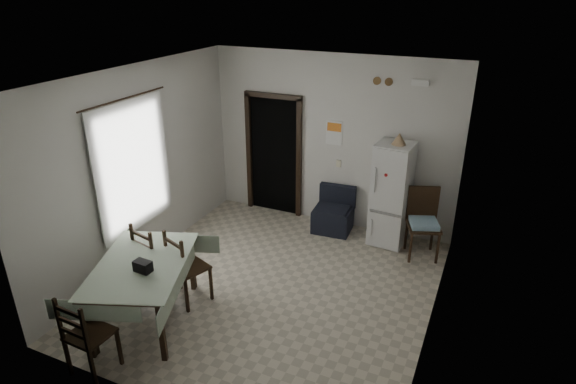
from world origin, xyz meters
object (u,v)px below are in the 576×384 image
(navy_seat, at_px, (333,210))
(dining_table, at_px, (145,292))
(corner_chair, at_px, (424,225))
(dining_chair_far_left, at_px, (157,257))
(dining_chair_near_head, at_px, (90,333))
(fridge, at_px, (391,194))
(dining_chair_far_right, at_px, (189,266))

(navy_seat, bearing_deg, dining_table, -116.58)
(corner_chair, height_order, dining_table, corner_chair)
(navy_seat, xyz_separation_m, dining_table, (-1.32, -3.19, 0.04))
(dining_chair_far_left, xyz_separation_m, dining_chair_near_head, (0.29, -1.48, -0.03))
(navy_seat, distance_m, corner_chair, 1.55)
(dining_chair_far_left, distance_m, dining_chair_near_head, 1.51)
(navy_seat, bearing_deg, corner_chair, -13.09)
(fridge, distance_m, navy_seat, 1.05)
(dining_chair_far_left, height_order, dining_chair_far_right, dining_chair_far_left)
(corner_chair, height_order, dining_chair_near_head, corner_chair)
(navy_seat, relative_size, dining_chair_far_left, 0.71)
(corner_chair, height_order, dining_chair_far_left, corner_chair)
(dining_table, bearing_deg, dining_chair_far_right, 45.07)
(corner_chair, distance_m, dining_table, 4.10)
(navy_seat, xyz_separation_m, corner_chair, (1.52, -0.24, 0.17))
(dining_chair_far_right, bearing_deg, dining_chair_far_left, 21.45)
(navy_seat, height_order, dining_table, dining_table)
(dining_chair_far_left, bearing_deg, corner_chair, -129.76)
(dining_table, relative_size, dining_chair_far_left, 1.50)
(corner_chair, relative_size, dining_chair_near_head, 1.08)
(dining_chair_far_left, bearing_deg, navy_seat, -108.35)
(corner_chair, xyz_separation_m, dining_chair_far_left, (-3.10, -2.39, -0.01))
(dining_table, height_order, dining_chair_far_left, dining_chair_far_left)
(fridge, bearing_deg, dining_chair_near_head, -113.99)
(corner_chair, bearing_deg, dining_chair_far_right, -158.08)
(dining_table, distance_m, dining_chair_far_right, 0.64)
(fridge, relative_size, navy_seat, 2.24)
(dining_chair_far_left, relative_size, dining_chair_far_right, 1.01)
(dining_table, bearing_deg, navy_seat, 46.61)
(fridge, height_order, corner_chair, fridge)
(dining_chair_near_head, bearing_deg, corner_chair, -123.20)
(fridge, height_order, dining_chair_far_left, fridge)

